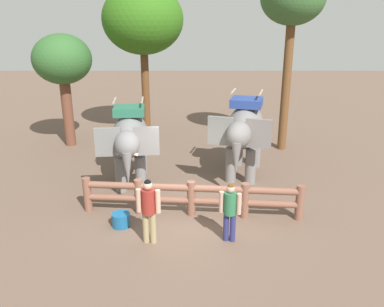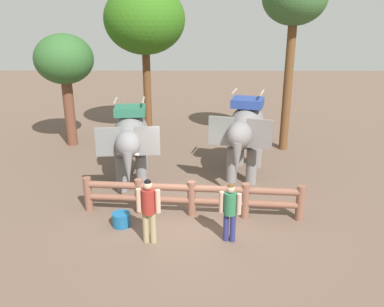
{
  "view_description": "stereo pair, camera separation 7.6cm",
  "coord_description": "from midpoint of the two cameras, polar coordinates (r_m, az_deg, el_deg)",
  "views": [
    {
      "loc": [
        0.02,
        -10.39,
        5.66
      ],
      "look_at": [
        0.0,
        1.54,
        1.4
      ],
      "focal_mm": 37.57,
      "sensor_mm": 36.0,
      "label": 1
    },
    {
      "loc": [
        0.1,
        -10.39,
        5.66
      ],
      "look_at": [
        0.0,
        1.54,
        1.4
      ],
      "focal_mm": 37.57,
      "sensor_mm": 36.0,
      "label": 2
    }
  ],
  "objects": [
    {
      "name": "ground_plane",
      "position": [
        11.83,
        0.12,
        -8.92
      ],
      "size": [
        60.0,
        60.0,
        0.0
      ],
      "primitive_type": "plane",
      "color": "brown"
    },
    {
      "name": "log_fence",
      "position": [
        11.66,
        0.13,
        -6.04
      ],
      "size": [
        6.39,
        0.78,
        1.05
      ],
      "color": "brown",
      "rests_on": "ground"
    },
    {
      "name": "elephant_near_left",
      "position": [
        13.55,
        -8.49,
        2.18
      ],
      "size": [
        1.94,
        3.42,
        2.92
      ],
      "color": "slate",
      "rests_on": "ground"
    },
    {
      "name": "elephant_center",
      "position": [
        14.15,
        7.76,
        3.3
      ],
      "size": [
        2.35,
        3.66,
        3.06
      ],
      "color": "slate",
      "rests_on": "ground"
    },
    {
      "name": "tourist_woman_in_black",
      "position": [
        10.3,
        5.63,
        -7.76
      ],
      "size": [
        0.56,
        0.38,
        1.62
      ],
      "color": "navy",
      "rests_on": "ground"
    },
    {
      "name": "tourist_man_in_blue",
      "position": [
        10.21,
        -5.97,
        -7.51
      ],
      "size": [
        0.62,
        0.38,
        1.76
      ],
      "color": "#9C8A61",
      "rests_on": "ground"
    },
    {
      "name": "tree_far_left",
      "position": [
        18.47,
        -6.61,
        18.26
      ],
      "size": [
        3.53,
        3.53,
        6.8
      ],
      "color": "brown",
      "rests_on": "ground"
    },
    {
      "name": "tree_back_center",
      "position": [
        16.95,
        14.48,
        20.17
      ],
      "size": [
        2.51,
        2.51,
        7.22
      ],
      "color": "brown",
      "rests_on": "ground"
    },
    {
      "name": "tree_far_right",
      "position": [
        17.99,
        -17.56,
        12.33
      ],
      "size": [
        2.44,
        2.44,
        4.79
      ],
      "color": "brown",
      "rests_on": "ground"
    },
    {
      "name": "feed_bucket",
      "position": [
        11.44,
        -9.82,
        -9.21
      ],
      "size": [
        0.5,
        0.5,
        0.38
      ],
      "color": "#19598C",
      "rests_on": "ground"
    }
  ]
}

